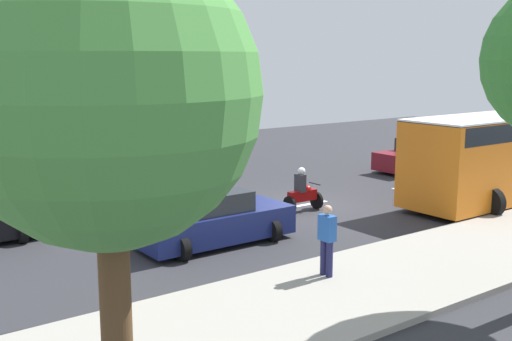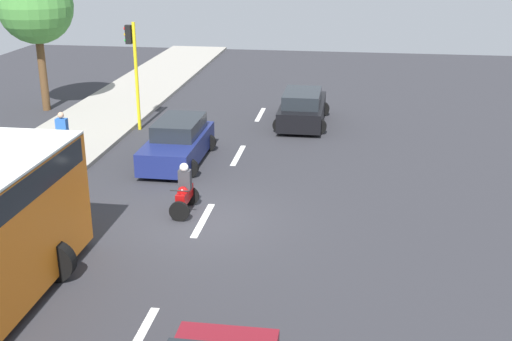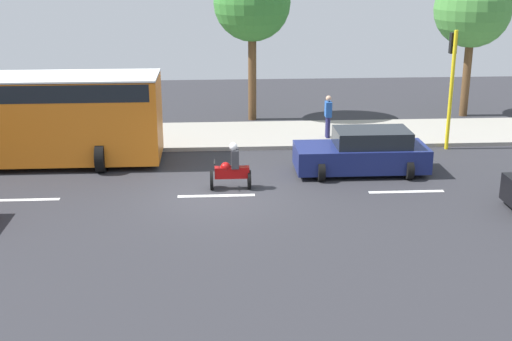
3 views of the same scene
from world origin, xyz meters
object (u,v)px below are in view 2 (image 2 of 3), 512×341
car_black (302,108)px  pedestrian_near_signal (63,133)px  motorcycle (184,192)px  car_dark_blue (178,143)px  traffic_light_corner (133,61)px  street_tree_north (36,7)px

car_black → pedestrian_near_signal: bearing=37.1°
car_black → motorcycle: size_ratio=2.94×
car_dark_blue → traffic_light_corner: (2.80, -3.83, 2.22)m
pedestrian_near_signal → street_tree_north: bearing=-60.2°
street_tree_north → motorcycle: bearing=131.0°
pedestrian_near_signal → traffic_light_corner: traffic_light_corner is taller
car_dark_blue → pedestrian_near_signal: size_ratio=2.64×
car_black → motorcycle: bearing=75.2°
traffic_light_corner → motorcycle: bearing=116.6°
street_tree_north → car_dark_blue: bearing=141.7°
street_tree_north → pedestrian_near_signal: bearing=119.8°
car_dark_blue → pedestrian_near_signal: 4.18m
motorcycle → car_dark_blue: bearing=-73.0°
car_black → motorcycle: motorcycle is taller
car_dark_blue → motorcycle: bearing=107.0°
car_black → pedestrian_near_signal: size_ratio=2.66×
car_dark_blue → street_tree_north: (8.10, -6.39, 4.05)m
motorcycle → traffic_light_corner: bearing=-63.4°
motorcycle → street_tree_north: size_ratio=0.24×
car_dark_blue → motorcycle: 4.73m
car_dark_blue → car_black: 6.97m
motorcycle → street_tree_north: 15.04m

